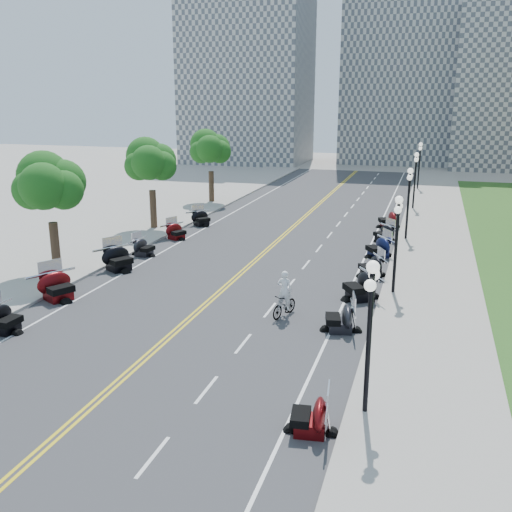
% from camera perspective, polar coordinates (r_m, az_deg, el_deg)
% --- Properties ---
extents(ground, '(160.00, 160.00, 0.00)m').
position_cam_1_polar(ground, '(28.11, -4.91, -4.73)').
color(ground, gray).
extents(road, '(16.00, 90.00, 0.01)m').
position_cam_1_polar(road, '(37.12, 0.87, 0.38)').
color(road, '#333335').
rests_on(road, ground).
extents(centerline_yellow_a, '(0.12, 90.00, 0.00)m').
position_cam_1_polar(centerline_yellow_a, '(37.15, 0.69, 0.41)').
color(centerline_yellow_a, yellow).
rests_on(centerline_yellow_a, road).
extents(centerline_yellow_b, '(0.12, 90.00, 0.00)m').
position_cam_1_polar(centerline_yellow_b, '(37.09, 1.05, 0.38)').
color(centerline_yellow_b, yellow).
rests_on(centerline_yellow_b, road).
extents(edge_line_north, '(0.12, 90.00, 0.00)m').
position_cam_1_polar(edge_line_north, '(35.92, 10.71, -0.40)').
color(edge_line_north, white).
rests_on(edge_line_north, road).
extents(edge_line_south, '(0.12, 90.00, 0.00)m').
position_cam_1_polar(edge_line_south, '(39.34, -8.11, 1.11)').
color(edge_line_south, white).
rests_on(edge_line_south, road).
extents(lane_dash_3, '(0.12, 2.00, 0.00)m').
position_cam_1_polar(lane_dash_3, '(17.17, -10.27, -19.15)').
color(lane_dash_3, white).
rests_on(lane_dash_3, road).
extents(lane_dash_4, '(0.12, 2.00, 0.00)m').
position_cam_1_polar(lane_dash_4, '(20.24, -4.97, -13.15)').
color(lane_dash_4, white).
rests_on(lane_dash_4, road).
extents(lane_dash_5, '(0.12, 2.00, 0.00)m').
position_cam_1_polar(lane_dash_5, '(23.60, -1.28, -8.73)').
color(lane_dash_5, white).
rests_on(lane_dash_5, road).
extents(lane_dash_6, '(0.12, 2.00, 0.00)m').
position_cam_1_polar(lane_dash_6, '(27.13, 1.40, -5.41)').
color(lane_dash_6, white).
rests_on(lane_dash_6, road).
extents(lane_dash_7, '(0.12, 2.00, 0.00)m').
position_cam_1_polar(lane_dash_7, '(30.78, 3.44, -2.86)').
color(lane_dash_7, white).
rests_on(lane_dash_7, road).
extents(lane_dash_8, '(0.12, 2.00, 0.00)m').
position_cam_1_polar(lane_dash_8, '(34.50, 5.04, -0.85)').
color(lane_dash_8, white).
rests_on(lane_dash_8, road).
extents(lane_dash_9, '(0.12, 2.00, 0.00)m').
position_cam_1_polar(lane_dash_9, '(38.28, 6.32, 0.77)').
color(lane_dash_9, white).
rests_on(lane_dash_9, road).
extents(lane_dash_10, '(0.12, 2.00, 0.00)m').
position_cam_1_polar(lane_dash_10, '(42.10, 7.37, 2.09)').
color(lane_dash_10, white).
rests_on(lane_dash_10, road).
extents(lane_dash_11, '(0.12, 2.00, 0.00)m').
position_cam_1_polar(lane_dash_11, '(45.95, 8.24, 3.19)').
color(lane_dash_11, white).
rests_on(lane_dash_11, road).
extents(lane_dash_12, '(0.12, 2.00, 0.00)m').
position_cam_1_polar(lane_dash_12, '(49.83, 8.99, 4.13)').
color(lane_dash_12, white).
rests_on(lane_dash_12, road).
extents(lane_dash_13, '(0.12, 2.00, 0.00)m').
position_cam_1_polar(lane_dash_13, '(53.72, 9.62, 4.92)').
color(lane_dash_13, white).
rests_on(lane_dash_13, road).
extents(lane_dash_14, '(0.12, 2.00, 0.00)m').
position_cam_1_polar(lane_dash_14, '(57.63, 10.17, 5.61)').
color(lane_dash_14, white).
rests_on(lane_dash_14, road).
extents(lane_dash_15, '(0.12, 2.00, 0.00)m').
position_cam_1_polar(lane_dash_15, '(61.55, 10.65, 6.21)').
color(lane_dash_15, white).
rests_on(lane_dash_15, road).
extents(lane_dash_16, '(0.12, 2.00, 0.00)m').
position_cam_1_polar(lane_dash_16, '(65.48, 11.08, 6.74)').
color(lane_dash_16, white).
rests_on(lane_dash_16, road).
extents(lane_dash_17, '(0.12, 2.00, 0.00)m').
position_cam_1_polar(lane_dash_17, '(69.41, 11.46, 7.20)').
color(lane_dash_17, white).
rests_on(lane_dash_17, road).
extents(lane_dash_18, '(0.12, 2.00, 0.00)m').
position_cam_1_polar(lane_dash_18, '(73.36, 11.80, 7.62)').
color(lane_dash_18, white).
rests_on(lane_dash_18, road).
extents(lane_dash_19, '(0.12, 2.00, 0.00)m').
position_cam_1_polar(lane_dash_19, '(77.31, 12.10, 7.99)').
color(lane_dash_19, white).
rests_on(lane_dash_19, road).
extents(sidewalk_north, '(5.00, 90.00, 0.15)m').
position_cam_1_polar(sidewalk_north, '(35.72, 17.25, -0.83)').
color(sidewalk_north, '#9E9991').
rests_on(sidewalk_north, ground).
extents(sidewalk_south, '(5.00, 90.00, 0.15)m').
position_cam_1_polar(sidewalk_south, '(41.21, -13.29, 1.60)').
color(sidewalk_south, '#9E9991').
rests_on(sidewalk_south, ground).
extents(distant_block_a, '(18.00, 14.00, 26.00)m').
position_cam_1_polar(distant_block_a, '(90.89, -0.82, 17.61)').
color(distant_block_a, gray).
rests_on(distant_block_a, ground).
extents(distant_block_b, '(16.00, 12.00, 30.00)m').
position_cam_1_polar(distant_block_b, '(92.74, 14.17, 18.37)').
color(distant_block_b, gray).
rests_on(distant_block_b, ground).
extents(street_lamp_1, '(0.50, 1.20, 4.90)m').
position_cam_1_polar(street_lamp_1, '(17.93, 11.22, -8.15)').
color(street_lamp_1, black).
rests_on(street_lamp_1, sidewalk_north).
extents(street_lamp_2, '(0.50, 1.20, 4.90)m').
position_cam_1_polar(street_lamp_2, '(29.30, 13.83, 1.04)').
color(street_lamp_2, black).
rests_on(street_lamp_2, sidewalk_north).
extents(street_lamp_3, '(0.50, 1.20, 4.90)m').
position_cam_1_polar(street_lamp_3, '(41.04, 14.96, 5.04)').
color(street_lamp_3, black).
rests_on(street_lamp_3, sidewalk_north).
extents(street_lamp_4, '(0.50, 1.20, 4.90)m').
position_cam_1_polar(street_lamp_4, '(52.89, 15.59, 7.25)').
color(street_lamp_4, black).
rests_on(street_lamp_4, sidewalk_north).
extents(street_lamp_5, '(0.50, 1.20, 4.90)m').
position_cam_1_polar(street_lamp_5, '(64.80, 16.00, 8.65)').
color(street_lamp_5, black).
rests_on(street_lamp_5, sidewalk_north).
extents(tree_2, '(4.80, 4.80, 9.20)m').
position_cam_1_polar(tree_2, '(33.52, -19.92, 6.10)').
color(tree_2, '#235619').
rests_on(tree_2, sidewalk_south).
extents(tree_3, '(4.80, 4.80, 9.20)m').
position_cam_1_polar(tree_3, '(43.60, -10.44, 8.75)').
color(tree_3, '#235619').
rests_on(tree_3, sidewalk_south).
extents(tree_4, '(4.80, 4.80, 9.20)m').
position_cam_1_polar(tree_4, '(54.46, -4.55, 10.27)').
color(tree_4, '#235619').
rests_on(tree_4, sidewalk_south).
extents(motorcycle_n_3, '(2.01, 2.01, 1.26)m').
position_cam_1_polar(motorcycle_n_3, '(17.69, 5.45, -15.44)').
color(motorcycle_n_3, '#590A0C').
rests_on(motorcycle_n_3, road).
extents(motorcycle_n_5, '(2.32, 2.32, 1.36)m').
position_cam_1_polar(motorcycle_n_5, '(24.81, 8.43, -5.99)').
color(motorcycle_n_5, black).
rests_on(motorcycle_n_5, road).
extents(motorcycle_n_6, '(3.09, 3.09, 1.56)m').
position_cam_1_polar(motorcycle_n_6, '(28.73, 10.41, -2.84)').
color(motorcycle_n_6, black).
rests_on(motorcycle_n_6, road).
extents(motorcycle_n_7, '(2.54, 2.54, 1.33)m').
position_cam_1_polar(motorcycle_n_7, '(32.53, 11.45, -0.92)').
color(motorcycle_n_7, black).
rests_on(motorcycle_n_7, road).
extents(motorcycle_n_8, '(2.82, 2.82, 1.42)m').
position_cam_1_polar(motorcycle_n_8, '(36.60, 12.15, 0.95)').
color(motorcycle_n_8, black).
rests_on(motorcycle_n_8, road).
extents(motorcycle_n_9, '(2.57, 2.57, 1.27)m').
position_cam_1_polar(motorcycle_n_9, '(40.84, 12.68, 2.32)').
color(motorcycle_n_9, black).
rests_on(motorcycle_n_9, road).
extents(motorcycle_n_10, '(2.60, 2.60, 1.43)m').
position_cam_1_polar(motorcycle_n_10, '(45.20, 13.08, 3.66)').
color(motorcycle_n_10, '#590A0C').
rests_on(motorcycle_n_10, road).
extents(motorcycle_s_4, '(2.01, 2.01, 1.35)m').
position_cam_1_polar(motorcycle_s_4, '(26.71, -23.93, -5.64)').
color(motorcycle_s_4, black).
rests_on(motorcycle_s_4, road).
extents(motorcycle_s_5, '(3.01, 3.01, 1.56)m').
position_cam_1_polar(motorcycle_s_5, '(29.90, -19.25, -2.74)').
color(motorcycle_s_5, '#590A0C').
rests_on(motorcycle_s_5, road).
extents(motorcycle_s_6, '(3.05, 3.05, 1.55)m').
position_cam_1_polar(motorcycle_s_6, '(34.00, -13.61, -0.14)').
color(motorcycle_s_6, black).
rests_on(motorcycle_s_6, road).
extents(motorcycle_s_7, '(1.96, 1.96, 1.24)m').
position_cam_1_polar(motorcycle_s_7, '(36.83, -11.16, 0.95)').
color(motorcycle_s_7, black).
rests_on(motorcycle_s_7, road).
extents(motorcycle_s_8, '(2.39, 2.39, 1.25)m').
position_cam_1_polar(motorcycle_s_8, '(40.85, -7.98, 2.54)').
color(motorcycle_s_8, '#590A0C').
rests_on(motorcycle_s_8, road).
extents(motorcycle_s_9, '(2.64, 2.64, 1.31)m').
position_cam_1_polar(motorcycle_s_9, '(45.01, -5.49, 3.86)').
color(motorcycle_s_9, black).
rests_on(motorcycle_s_9, road).
extents(bicycle, '(1.09, 1.89, 1.10)m').
position_cam_1_polar(bicycle, '(26.21, 2.85, -4.94)').
color(bicycle, '#A51414').
rests_on(bicycle, road).
extents(cyclist_rider, '(0.67, 0.44, 1.85)m').
position_cam_1_polar(cyclist_rider, '(25.74, 2.89, -1.87)').
color(cyclist_rider, white).
rests_on(cyclist_rider, bicycle).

